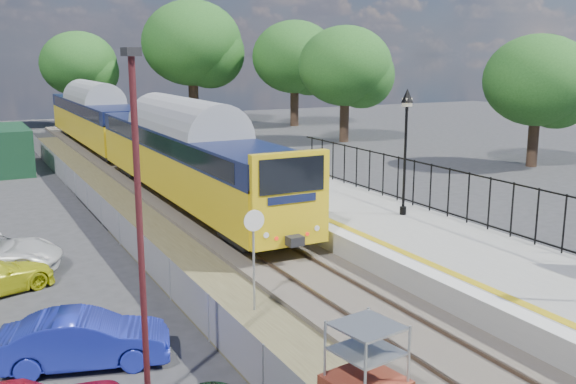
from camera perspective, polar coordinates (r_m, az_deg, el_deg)
ground at (r=16.74m, az=8.13°, el=-11.49°), size 120.00×120.00×0.00m
track_bed at (r=24.57m, az=-6.03°, el=-3.49°), size 5.90×80.00×0.29m
platform at (r=25.11m, az=5.35°, el=-2.29°), size 5.00×70.00×0.90m
platform_edge at (r=23.97m, az=1.23°, el=-1.82°), size 0.90×70.00×0.01m
victorian_lamp_north at (r=23.46m, az=10.47°, el=6.10°), size 0.44×0.44×4.60m
palisade_fence at (r=21.94m, az=18.86°, el=-1.28°), size 0.12×26.00×2.00m
wire_fence at (r=25.60m, az=-15.78°, el=-2.08°), size 0.06×52.00×1.20m
tree_line at (r=55.39m, az=-17.00°, el=11.50°), size 56.80×43.80×11.88m
train at (r=38.95m, az=-13.97°, el=5.35°), size 2.82×40.83×3.51m
brick_plinth at (r=12.10m, az=6.94°, el=-16.07°), size 1.43×1.43×2.01m
speed_sign at (r=16.63m, az=-3.05°, el=-4.58°), size 0.56×0.10×2.79m
carpark_lamp at (r=11.92m, az=-13.11°, el=-1.69°), size 0.25×0.50×6.79m
car_blue at (r=14.97m, az=-17.65°, el=-12.40°), size 3.84×2.22×1.20m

